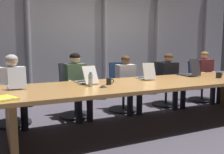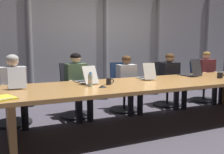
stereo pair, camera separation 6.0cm
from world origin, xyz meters
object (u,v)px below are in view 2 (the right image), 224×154
at_px(person_right_mid, 172,77).
at_px(spiral_notepad, 3,98).
at_px(laptop_left_mid, 86,80).
at_px(office_chair_right_end, 202,86).
at_px(water_bottle_primary, 90,80).
at_px(coffee_mug_far, 109,81).
at_px(person_left_end, 14,86).
at_px(office_chair_center, 123,93).
at_px(person_center, 129,81).
at_px(office_chair_left_end, 12,103).
at_px(office_chair_right_mid, 166,89).
at_px(laptop_center, 146,76).
at_px(office_chair_left_mid, 75,96).
at_px(person_left_mid, 78,82).
at_px(coffee_mug_near, 220,75).
at_px(laptop_right_mid, 190,73).
at_px(laptop_left_end, 17,84).
at_px(conference_mic_left_side, 103,86).
at_px(person_right_end, 209,74).

bearing_deg(person_right_mid, spiral_notepad, -68.01).
relative_size(laptop_left_mid, office_chair_right_end, 0.51).
distance_m(water_bottle_primary, coffee_mug_far, 0.31).
bearing_deg(person_left_end, office_chair_right_end, 89.11).
bearing_deg(office_chair_center, person_center, 16.26).
distance_m(office_chair_left_end, office_chair_right_mid, 3.13).
relative_size(laptop_left_mid, laptop_center, 1.12).
bearing_deg(office_chair_left_mid, person_left_end, -87.10).
bearing_deg(person_left_mid, spiral_notepad, -49.33).
distance_m(laptop_left_mid, office_chair_left_mid, 0.86).
bearing_deg(coffee_mug_near, person_left_end, 162.87).
relative_size(laptop_center, laptop_right_mid, 0.98).
height_order(office_chair_right_mid, spiral_notepad, office_chair_right_mid).
relative_size(laptop_center, spiral_notepad, 1.17).
bearing_deg(person_left_end, office_chair_left_end, -168.81).
relative_size(laptop_left_end, coffee_mug_near, 2.94).
bearing_deg(conference_mic_left_side, laptop_left_end, 156.22).
xyz_separation_m(laptop_right_mid, conference_mic_left_side, (-2.01, -0.49, -0.05)).
relative_size(laptop_left_end, spiral_notepad, 1.16).
xyz_separation_m(person_left_mid, coffee_mug_far, (0.22, -0.88, 0.11)).
relative_size(office_chair_right_mid, person_left_mid, 0.80).
distance_m(person_left_end, person_left_mid, 1.06).
xyz_separation_m(office_chair_left_end, water_bottle_primary, (1.01, -1.08, 0.47)).
relative_size(person_left_end, spiral_notepad, 3.20).
height_order(person_left_end, water_bottle_primary, person_left_end).
bearing_deg(spiral_notepad, coffee_mug_far, -5.61).
distance_m(office_chair_left_mid, coffee_mug_far, 1.14).
height_order(person_right_mid, coffee_mug_near, person_right_mid).
bearing_deg(office_chair_left_end, spiral_notepad, -15.72).
bearing_deg(conference_mic_left_side, coffee_mug_far, 46.32).
xyz_separation_m(office_chair_center, office_chair_right_mid, (1.04, -0.00, -0.00)).
bearing_deg(water_bottle_primary, laptop_left_end, 161.04).
height_order(laptop_right_mid, office_chair_right_mid, laptop_right_mid).
distance_m(office_chair_left_mid, office_chair_right_mid, 2.04).
relative_size(laptop_center, office_chair_right_end, 0.46).
distance_m(laptop_center, office_chair_right_mid, 1.32).
bearing_deg(person_left_mid, laptop_left_end, -65.94).
distance_m(person_left_end, person_right_mid, 3.13).
bearing_deg(conference_mic_left_side, office_chair_center, 52.03).
distance_m(laptop_left_end, person_left_mid, 1.22).
height_order(office_chair_left_end, office_chair_right_mid, office_chair_right_mid).
xyz_separation_m(office_chair_center, person_right_end, (2.11, -0.16, 0.30)).
bearing_deg(person_center, office_chair_center, -170.32).
bearing_deg(office_chair_right_mid, laptop_right_mid, -4.34).
xyz_separation_m(laptop_left_end, person_right_end, (4.16, 0.59, -0.13)).
bearing_deg(person_left_mid, office_chair_right_mid, 89.41).
height_order(laptop_center, office_chair_center, laptop_center).
height_order(office_chair_right_end, conference_mic_left_side, office_chair_right_end).
bearing_deg(spiral_notepad, laptop_right_mid, -8.94).
bearing_deg(coffee_mug_near, office_chair_right_mid, 103.15).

